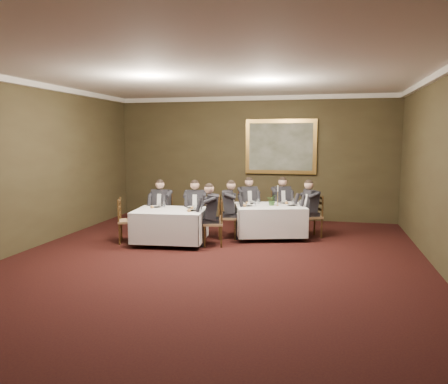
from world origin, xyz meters
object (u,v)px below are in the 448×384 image
at_px(table_second, 170,224).
at_px(chair_main_endleft, 227,226).
at_px(chair_sec_backleft, 162,224).
at_px(diner_sec_backleft, 162,215).
at_px(chair_sec_backright, 196,225).
at_px(candlestick, 278,198).
at_px(diner_sec_backright, 195,215).
at_px(diner_main_backleft, 248,211).
at_px(chair_main_backright, 281,219).
at_px(chair_sec_endleft, 128,230).
at_px(painting, 281,147).
at_px(diner_sec_endright, 213,222).
at_px(centerpiece, 272,200).
at_px(diner_main_endright, 311,216).
at_px(diner_main_endleft, 228,216).
at_px(chair_main_endright, 311,225).
at_px(diner_main_backright, 281,210).
at_px(chair_main_backleft, 248,219).
at_px(table_main, 270,219).
at_px(chair_sec_endright, 214,233).

xyz_separation_m(table_second, chair_main_endleft, (1.09, 0.85, -0.17)).
xyz_separation_m(table_second, chair_sec_backleft, (-0.48, 0.75, -0.17)).
bearing_deg(table_second, diner_sec_backleft, 123.08).
bearing_deg(chair_sec_backright, candlestick, 178.45).
relative_size(table_second, diner_sec_backright, 1.22).
bearing_deg(diner_main_backleft, chair_main_backright, 169.11).
distance_m(chair_sec_endleft, painting, 4.99).
bearing_deg(diner_sec_endright, diner_main_backleft, -29.54).
bearing_deg(table_second, candlestick, 26.40).
bearing_deg(chair_sec_backright, centerpiece, 179.85).
height_order(diner_main_endright, candlestick, diner_main_endright).
height_order(chair_sec_backleft, diner_sec_backright, diner_sec_backright).
xyz_separation_m(chair_main_backright, diner_main_endleft, (-1.12, -1.18, 0.23)).
bearing_deg(chair_sec_backright, chair_main_endright, -177.68).
bearing_deg(diner_main_backleft, diner_sec_endright, 46.41).
height_order(diner_sec_backleft, painting, painting).
bearing_deg(diner_sec_backleft, chair_sec_endleft, 61.98).
distance_m(table_second, diner_main_endright, 3.32).
relative_size(chair_main_backright, chair_sec_endleft, 1.00).
relative_size(diner_main_endright, candlestick, 2.73).
bearing_deg(painting, diner_main_backright, -82.86).
height_order(chair_main_backright, candlestick, candlestick).
relative_size(diner_main_endleft, chair_sec_backright, 1.35).
relative_size(diner_main_backleft, diner_sec_endright, 1.00).
xyz_separation_m(diner_main_endright, diner_sec_endright, (-2.05, -1.32, 0.00)).
bearing_deg(chair_main_backleft, diner_main_endleft, 43.60).
bearing_deg(chair_main_endright, diner_main_endright, 90.00).
bearing_deg(diner_sec_backright, diner_sec_backleft, -5.06).
bearing_deg(centerpiece, chair_main_backright, 82.43).
distance_m(diner_main_backright, diner_main_endleft, 1.62).
distance_m(table_main, chair_main_endleft, 1.01).
distance_m(chair_sec_backleft, centerpiece, 2.69).
bearing_deg(candlestick, diner_sec_backleft, -172.11).
distance_m(chair_main_endright, chair_sec_endright, 2.44).
xyz_separation_m(table_main, painting, (-0.00, 2.32, 1.64)).
relative_size(chair_main_endright, centerpiece, 3.67).
relative_size(diner_main_backright, diner_sec_backright, 1.00).
distance_m(chair_sec_backright, candlestick, 2.03).
height_order(chair_sec_backleft, chair_sec_endright, same).
relative_size(diner_sec_backleft, painting, 0.67).
relative_size(diner_sec_backright, candlestick, 2.73).
bearing_deg(candlestick, diner_sec_backright, -170.96).
bearing_deg(chair_sec_endleft, chair_main_backleft, 108.29).
bearing_deg(painting, diner_sec_endright, -108.11).
height_order(diner_sec_backright, chair_sec_endleft, diner_sec_backright).
bearing_deg(diner_sec_backleft, diner_main_backright, -152.18).
relative_size(chair_main_endright, diner_sec_backleft, 0.74).
bearing_deg(chair_main_backleft, centerpiece, 108.62).
relative_size(chair_main_backright, diner_sec_backright, 0.74).
bearing_deg(chair_main_endleft, chair_sec_endleft, -76.03).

